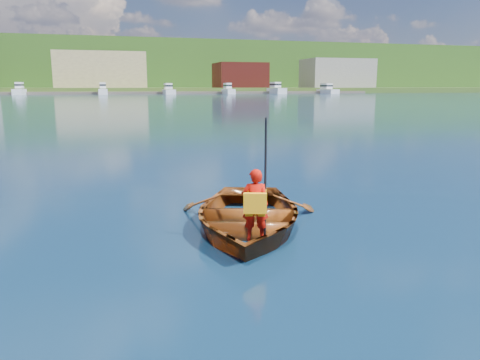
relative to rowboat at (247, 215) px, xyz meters
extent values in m
plane|color=#0C233A|center=(1.06, 0.36, -0.23)|extent=(600.00, 600.00, 0.00)
imported|color=maroon|center=(0.00, 0.00, 0.00)|extent=(3.65, 4.33, 0.77)
imported|color=red|center=(-0.13, -0.90, 0.41)|extent=(0.46, 0.37, 1.09)
cube|color=#FAA611|center=(-0.17, -1.02, 0.47)|extent=(0.35, 0.20, 0.30)
cube|color=#FAA611|center=(-0.10, -0.79, 0.47)|extent=(0.35, 0.18, 0.30)
cube|color=#FAA611|center=(-0.13, -0.90, 0.29)|extent=(0.35, 0.30, 0.05)
cylinder|color=black|center=(0.05, -0.81, 0.78)|extent=(0.05, 0.05, 1.82)
cube|color=#315523|center=(1.06, 190.36, 0.77)|extent=(400.00, 80.00, 2.00)
cube|color=#2B5321|center=(1.06, 240.36, 10.77)|extent=(400.00, 100.00, 22.00)
cube|color=brown|center=(7.61, 148.36, 0.17)|extent=(160.03, 5.29, 0.80)
cube|color=tan|center=(-3.94, 165.36, 7.77)|extent=(30.00, 16.00, 12.00)
cube|color=brown|center=(46.06, 165.36, 6.27)|extent=(18.00, 16.00, 9.00)
cube|color=#99968C|center=(86.06, 165.36, 7.27)|extent=(26.00, 16.00, 11.00)
cube|color=white|center=(-26.85, 143.36, 0.51)|extent=(2.62, 9.35, 1.86)
cube|color=white|center=(-26.85, 144.29, 2.53)|extent=(1.83, 4.21, 1.80)
cube|color=black|center=(-26.85, 144.29, 2.63)|extent=(1.88, 4.39, 0.50)
cube|color=white|center=(-3.39, 143.36, 0.50)|extent=(2.62, 9.37, 1.84)
cube|color=white|center=(-3.39, 144.29, 2.51)|extent=(1.84, 4.22, 1.80)
cube|color=black|center=(-3.39, 144.29, 2.61)|extent=(1.89, 4.41, 0.50)
cube|color=white|center=(16.53, 143.36, 0.42)|extent=(3.08, 11.00, 1.64)
cube|color=white|center=(16.53, 144.46, 2.31)|extent=(2.16, 4.95, 1.80)
cube|color=black|center=(16.53, 144.46, 2.41)|extent=(2.22, 5.17, 0.50)
cube|color=white|center=(35.92, 143.36, 0.47)|extent=(2.59, 9.26, 1.75)
cube|color=white|center=(35.92, 144.28, 2.42)|extent=(1.81, 4.17, 1.80)
cube|color=black|center=(35.92, 144.28, 2.52)|extent=(1.87, 4.35, 0.50)
cube|color=white|center=(52.68, 143.36, 0.61)|extent=(3.20, 11.41, 2.10)
cube|color=white|center=(52.68, 144.50, 2.77)|extent=(2.24, 5.14, 1.80)
cube|color=black|center=(52.68, 144.50, 2.87)|extent=(2.30, 5.36, 0.50)
cube|color=white|center=(71.53, 143.36, 0.43)|extent=(3.26, 11.64, 1.66)
cube|color=white|center=(71.53, 144.52, 2.33)|extent=(2.28, 5.24, 1.80)
cube|color=black|center=(71.53, 144.52, 2.43)|extent=(2.35, 5.47, 0.50)
cylinder|color=#382314|center=(134.53, 211.50, 7.85)|extent=(0.80, 0.80, 3.71)
sphere|color=#294E1B|center=(134.53, 211.50, 12.80)|extent=(6.93, 6.93, 6.93)
cylinder|color=#382314|center=(69.34, 262.90, 18.32)|extent=(0.80, 0.80, 4.08)
sphere|color=#294E1B|center=(69.34, 262.90, 23.76)|extent=(7.62, 7.62, 7.62)
cylinder|color=#382314|center=(33.70, 241.90, 14.11)|extent=(0.80, 0.80, 4.07)
sphere|color=#294E1B|center=(33.70, 241.90, 19.54)|extent=(7.60, 7.60, 7.60)
cylinder|color=#382314|center=(76.57, 198.90, 4.69)|extent=(0.80, 0.80, 2.42)
sphere|color=#294E1B|center=(76.57, 198.90, 7.91)|extent=(4.52, 4.52, 4.52)
cylinder|color=#382314|center=(-11.18, 198.50, 4.83)|extent=(0.80, 0.80, 2.88)
sphere|color=#294E1B|center=(-11.18, 198.50, 8.67)|extent=(5.37, 5.37, 5.37)
cylinder|color=#382314|center=(159.71, 242.14, 13.44)|extent=(0.80, 0.80, 2.63)
sphere|color=#294E1B|center=(159.71, 242.14, 16.94)|extent=(4.90, 4.90, 4.90)
cylinder|color=#382314|center=(-30.67, 273.03, 19.94)|extent=(0.80, 0.80, 3.28)
sphere|color=#294E1B|center=(-30.67, 273.03, 24.31)|extent=(6.12, 6.12, 6.12)
cylinder|color=#382314|center=(75.59, 205.22, 6.12)|extent=(0.80, 0.80, 2.75)
sphere|color=#294E1B|center=(75.59, 205.22, 9.79)|extent=(5.14, 5.14, 5.14)
cylinder|color=#382314|center=(-44.73, 278.94, 21.19)|extent=(0.80, 0.80, 3.41)
sphere|color=#294E1B|center=(-44.73, 278.94, 25.73)|extent=(6.36, 6.36, 6.36)
cylinder|color=#382314|center=(9.20, 271.58, 19.33)|extent=(0.80, 0.80, 2.64)
sphere|color=#294E1B|center=(9.20, 271.58, 22.85)|extent=(4.93, 4.93, 4.93)
cylinder|color=#382314|center=(-8.00, 259.81, 17.71)|extent=(0.80, 0.80, 4.10)
sphere|color=#294E1B|center=(-8.00, 259.81, 23.17)|extent=(7.65, 7.65, 7.65)
cylinder|color=#382314|center=(-47.21, 244.93, 14.04)|extent=(0.80, 0.80, 2.73)
sphere|color=#294E1B|center=(-47.21, 244.93, 17.68)|extent=(5.09, 5.09, 5.09)
cylinder|color=#382314|center=(-22.90, 217.34, 8.57)|extent=(0.80, 0.80, 2.82)
sphere|color=#294E1B|center=(-22.90, 217.34, 12.33)|extent=(5.26, 5.26, 5.26)
camera|label=1|loc=(-2.17, -7.34, 2.14)|focal=35.00mm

